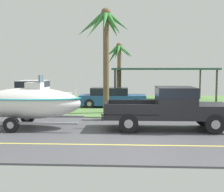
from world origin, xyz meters
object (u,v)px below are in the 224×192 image
pickup_truck_towing (174,106)px  palm_tree_far_left (105,33)px  palm_tree_near_right (119,57)px  parked_pickup_background (33,94)px  parked_sedan_near (112,98)px  boat_on_trailer (29,103)px  carport_awning (162,70)px

pickup_truck_towing → palm_tree_far_left: 6.73m
pickup_truck_towing → palm_tree_far_left: size_ratio=0.90×
palm_tree_far_left → palm_tree_near_right: bearing=85.3°
parked_pickup_background → palm_tree_near_right: palm_tree_near_right is taller
parked_pickup_background → parked_sedan_near: (4.94, 1.95, -0.39)m
pickup_truck_towing → parked_pickup_background: parked_pickup_background is taller
parked_sedan_near → boat_on_trailer: bearing=-113.6°
parked_pickup_background → palm_tree_near_right: size_ratio=1.17×
pickup_truck_towing → palm_tree_near_right: 12.14m
carport_awning → palm_tree_far_left: palm_tree_far_left is taller
palm_tree_near_right → palm_tree_far_left: bearing=-94.7°
boat_on_trailer → parked_pickup_background: size_ratio=1.03×
pickup_truck_towing → parked_sedan_near: 8.16m
boat_on_trailer → parked_pickup_background: 5.82m
parked_pickup_background → parked_sedan_near: bearing=21.6°
palm_tree_near_right → palm_tree_far_left: 7.08m
parked_sedan_near → palm_tree_far_left: 5.02m
pickup_truck_towing → carport_awning: 11.31m
carport_awning → palm_tree_far_left: size_ratio=1.26×
parked_sedan_near → palm_tree_near_right: (0.35, 4.00, 2.97)m
boat_on_trailer → palm_tree_far_left: bearing=56.1°
pickup_truck_towing → parked_pickup_background: size_ratio=0.98×
pickup_truck_towing → parked_pickup_background: 9.80m
pickup_truck_towing → palm_tree_near_right: size_ratio=1.15×
pickup_truck_towing → carport_awning: size_ratio=0.71×
pickup_truck_towing → parked_sedan_near: pickup_truck_towing is taller
parked_sedan_near → carport_awning: bearing=43.8°
parked_sedan_near → palm_tree_near_right: bearing=85.0°
parked_sedan_near → carport_awning: carport_awning is taller
palm_tree_near_right → pickup_truck_towing: bearing=-76.6°
parked_pickup_background → carport_awning: 10.50m
pickup_truck_towing → boat_on_trailer: boat_on_trailer is taller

